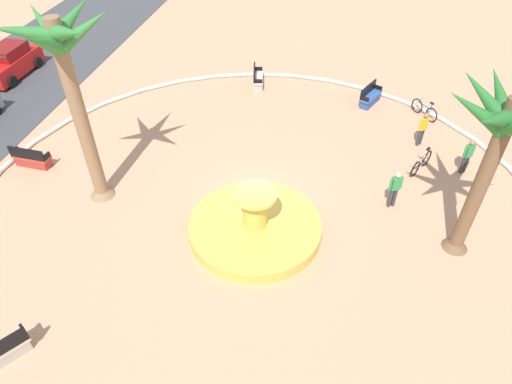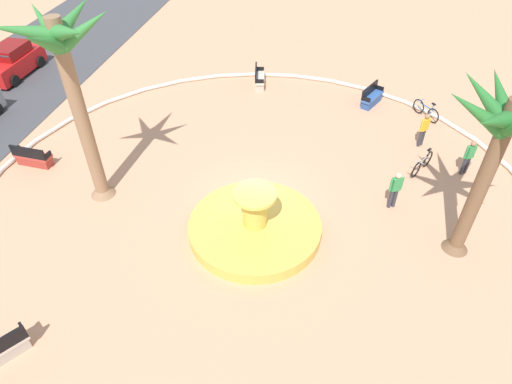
{
  "view_description": "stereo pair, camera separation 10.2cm",
  "coord_description": "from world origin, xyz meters",
  "px_view_note": "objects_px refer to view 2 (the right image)",
  "views": [
    {
      "loc": [
        -12.51,
        -2.33,
        11.59
      ],
      "look_at": [
        -0.44,
        -0.07,
        1.0
      ],
      "focal_mm": 31.34,
      "sensor_mm": 36.0,
      "label": 1
    },
    {
      "loc": [
        -12.5,
        -2.43,
        11.59
      ],
      "look_at": [
        -0.44,
        -0.07,
        1.0
      ],
      "focal_mm": 31.34,
      "sensor_mm": 36.0,
      "label": 2
    }
  ],
  "objects_px": {
    "person_cyclist_helmet": "(469,156)",
    "bench_east": "(33,158)",
    "palm_tree_by_curb": "(69,74)",
    "person_cyclist_photo": "(424,128)",
    "palm_tree_near_fountain": "(503,136)",
    "fountain": "(255,226)",
    "parked_car_third": "(12,62)",
    "bicycle_by_lamppost": "(422,164)",
    "bench_north": "(259,79)",
    "bench_southeast": "(372,98)",
    "bicycle_red_frame": "(426,111)",
    "person_pedestrian_stroll": "(395,188)"
  },
  "relations": [
    {
      "from": "fountain",
      "to": "person_cyclist_helmet",
      "type": "bearing_deg",
      "value": -57.39
    },
    {
      "from": "palm_tree_near_fountain",
      "to": "bench_east",
      "type": "xyz_separation_m",
      "value": [
        1.57,
        16.93,
        -4.29
      ]
    },
    {
      "from": "palm_tree_near_fountain",
      "to": "bench_east",
      "type": "distance_m",
      "value": 17.54
    },
    {
      "from": "person_cyclist_photo",
      "to": "parked_car_third",
      "type": "relative_size",
      "value": 0.4
    },
    {
      "from": "fountain",
      "to": "bicycle_red_frame",
      "type": "bearing_deg",
      "value": -35.64
    },
    {
      "from": "bench_southeast",
      "to": "bicycle_by_lamppost",
      "type": "xyz_separation_m",
      "value": [
        -5.3,
        -2.06,
        0.04
      ]
    },
    {
      "from": "fountain",
      "to": "person_cyclist_photo",
      "type": "bearing_deg",
      "value": -42.67
    },
    {
      "from": "bicycle_red_frame",
      "to": "bicycle_by_lamppost",
      "type": "relative_size",
      "value": 0.94
    },
    {
      "from": "bicycle_red_frame",
      "to": "person_cyclist_photo",
      "type": "relative_size",
      "value": 0.87
    },
    {
      "from": "fountain",
      "to": "bench_southeast",
      "type": "height_order",
      "value": "fountain"
    },
    {
      "from": "bench_east",
      "to": "palm_tree_by_curb",
      "type": "bearing_deg",
      "value": -108.14
    },
    {
      "from": "person_pedestrian_stroll",
      "to": "bicycle_by_lamppost",
      "type": "bearing_deg",
      "value": -27.38
    },
    {
      "from": "fountain",
      "to": "palm_tree_near_fountain",
      "type": "distance_m",
      "value": 8.22
    },
    {
      "from": "palm_tree_by_curb",
      "to": "parked_car_third",
      "type": "distance_m",
      "value": 13.67
    },
    {
      "from": "parked_car_third",
      "to": "bicycle_red_frame",
      "type": "bearing_deg",
      "value": -90.87
    },
    {
      "from": "person_cyclist_photo",
      "to": "parked_car_third",
      "type": "xyz_separation_m",
      "value": [
        2.87,
        22.08,
        -0.12
      ]
    },
    {
      "from": "fountain",
      "to": "palm_tree_near_fountain",
      "type": "relative_size",
      "value": 0.78
    },
    {
      "from": "fountain",
      "to": "bench_southeast",
      "type": "bearing_deg",
      "value": -21.93
    },
    {
      "from": "bicycle_red_frame",
      "to": "person_cyclist_photo",
      "type": "xyz_separation_m",
      "value": [
        -2.53,
        0.42,
        0.52
      ]
    },
    {
      "from": "fountain",
      "to": "palm_tree_by_curb",
      "type": "bearing_deg",
      "value": 81.77
    },
    {
      "from": "person_cyclist_helmet",
      "to": "bench_east",
      "type": "bearing_deg",
      "value": 99.24
    },
    {
      "from": "person_cyclist_helmet",
      "to": "person_cyclist_photo",
      "type": "xyz_separation_m",
      "value": [
        1.76,
        1.61,
        0.01
      ]
    },
    {
      "from": "bench_north",
      "to": "person_cyclist_photo",
      "type": "xyz_separation_m",
      "value": [
        -4.28,
        -8.2,
        0.55
      ]
    },
    {
      "from": "palm_tree_near_fountain",
      "to": "person_cyclist_photo",
      "type": "height_order",
      "value": "palm_tree_near_fountain"
    },
    {
      "from": "person_cyclist_helmet",
      "to": "person_cyclist_photo",
      "type": "bearing_deg",
      "value": 42.45
    },
    {
      "from": "bench_north",
      "to": "fountain",
      "type": "bearing_deg",
      "value": -170.04
    },
    {
      "from": "bicycle_by_lamppost",
      "to": "bench_east",
      "type": "bearing_deg",
      "value": 99.55
    },
    {
      "from": "palm_tree_by_curb",
      "to": "palm_tree_near_fountain",
      "type": "bearing_deg",
      "value": -91.5
    },
    {
      "from": "bench_east",
      "to": "bicycle_by_lamppost",
      "type": "relative_size",
      "value": 1.1
    },
    {
      "from": "fountain",
      "to": "bench_southeast",
      "type": "relative_size",
      "value": 2.86
    },
    {
      "from": "bench_east",
      "to": "person_cyclist_photo",
      "type": "xyz_separation_m",
      "value": [
        4.66,
        -16.24,
        0.55
      ]
    },
    {
      "from": "bicycle_by_lamppost",
      "to": "parked_car_third",
      "type": "relative_size",
      "value": 0.37
    },
    {
      "from": "person_cyclist_helmet",
      "to": "person_pedestrian_stroll",
      "type": "height_order",
      "value": "person_pedestrian_stroll"
    },
    {
      "from": "bench_southeast",
      "to": "bicycle_by_lamppost",
      "type": "height_order",
      "value": "bench_southeast"
    },
    {
      "from": "fountain",
      "to": "palm_tree_near_fountain",
      "type": "bearing_deg",
      "value": -85.4
    },
    {
      "from": "bicycle_by_lamppost",
      "to": "person_cyclist_helmet",
      "type": "bearing_deg",
      "value": -83.62
    },
    {
      "from": "palm_tree_by_curb",
      "to": "person_cyclist_photo",
      "type": "bearing_deg",
      "value": -64.82
    },
    {
      "from": "fountain",
      "to": "bench_southeast",
      "type": "xyz_separation_m",
      "value": [
        10.14,
        -4.08,
        0.06
      ]
    },
    {
      "from": "bench_east",
      "to": "bench_southeast",
      "type": "bearing_deg",
      "value": -60.33
    },
    {
      "from": "person_cyclist_photo",
      "to": "parked_car_third",
      "type": "distance_m",
      "value": 22.27
    },
    {
      "from": "bench_east",
      "to": "parked_car_third",
      "type": "relative_size",
      "value": 0.41
    },
    {
      "from": "fountain",
      "to": "bench_north",
      "type": "height_order",
      "value": "fountain"
    },
    {
      "from": "fountain",
      "to": "person_cyclist_helmet",
      "type": "relative_size",
      "value": 2.96
    },
    {
      "from": "bench_north",
      "to": "person_pedestrian_stroll",
      "type": "height_order",
      "value": "person_pedestrian_stroll"
    },
    {
      "from": "person_cyclist_helmet",
      "to": "parked_car_third",
      "type": "relative_size",
      "value": 0.4
    },
    {
      "from": "person_cyclist_photo",
      "to": "bench_east",
      "type": "bearing_deg",
      "value": 106.01
    },
    {
      "from": "parked_car_third",
      "to": "bicycle_by_lamppost",
      "type": "bearing_deg",
      "value": -102.38
    },
    {
      "from": "fountain",
      "to": "parked_car_third",
      "type": "bearing_deg",
      "value": 58.61
    },
    {
      "from": "bench_southeast",
      "to": "bicycle_red_frame",
      "type": "bearing_deg",
      "value": -107.63
    },
    {
      "from": "palm_tree_by_curb",
      "to": "bench_east",
      "type": "relative_size",
      "value": 4.42
    }
  ]
}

